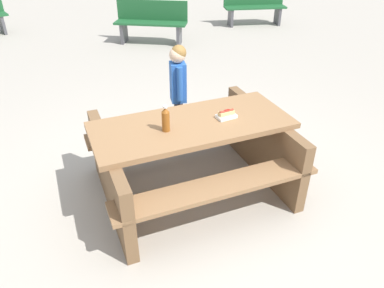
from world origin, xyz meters
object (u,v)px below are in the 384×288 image
soda_bottle (166,119)px  picnic_table (192,151)px  hotdog_tray (226,115)px  park_bench_far (254,6)px  child_in_coat (178,83)px  park_bench_near (151,21)px

soda_bottle → picnic_table: bearing=26.2°
hotdog_tray → park_bench_far: 6.62m
picnic_table → hotdog_tray: size_ratio=10.19×
picnic_table → child_in_coat: bearing=92.9°
picnic_table → soda_bottle: bearing=-153.8°
park_bench_near → picnic_table: bearing=-86.7°
hotdog_tray → child_in_coat: bearing=112.6°
hotdog_tray → picnic_table: bearing=-169.6°
soda_bottle → hotdog_tray: size_ratio=1.14×
picnic_table → soda_bottle: 0.49m
child_in_coat → park_bench_far: size_ratio=0.78×
picnic_table → park_bench_far: (2.26, 6.38, 0.00)m
picnic_table → park_bench_far: size_ratio=1.40×
child_in_coat → soda_bottle: bearing=-100.0°
park_bench_near → park_bench_far: (2.55, 1.29, 0.00)m
park_bench_far → soda_bottle: bearing=-111.0°
soda_bottle → park_bench_far: size_ratio=0.16×
park_bench_near → park_bench_far: 2.86m
park_bench_near → park_bench_far: same height
soda_bottle → child_in_coat: size_ratio=0.20×
soda_bottle → park_bench_near: 5.22m
child_in_coat → park_bench_near: child_in_coat is taller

